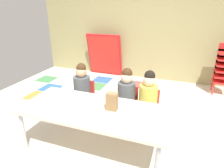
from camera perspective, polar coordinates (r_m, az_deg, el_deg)
name	(u,v)px	position (r m, az deg, el deg)	size (l,w,h in m)	color
ground_plane	(111,125)	(3.17, -0.42, -11.66)	(5.48, 4.76, 0.02)	silver
back_wall	(146,24)	(4.95, 9.75, 16.70)	(5.48, 0.10, 2.64)	tan
craft_table	(94,112)	(2.46, -5.20, -7.99)	(1.83, 0.81, 0.57)	beige
seated_child_near_camera	(82,86)	(3.16, -8.63, -0.48)	(0.32, 0.31, 0.92)	red
seated_child_middle_seat	(127,92)	(2.90, 4.23, -2.39)	(0.32, 0.31, 0.92)	red
seated_child_far_right	(148,95)	(2.84, 10.47, -3.28)	(0.34, 0.34, 0.92)	red
kid_chair_red_stack	(224,67)	(4.63, 29.70, 4.39)	(0.32, 0.30, 1.04)	red
folded_activity_table	(104,55)	(5.17, -2.19, 8.36)	(0.90, 0.29, 1.09)	red
paper_bag_brown	(112,101)	(2.35, -0.02, -5.07)	(0.13, 0.09, 0.22)	#9E754C
paper_plate_near_edge	(64,102)	(2.64, -13.63, -5.18)	(0.18, 0.18, 0.01)	white
paper_plate_center_table	(92,109)	(2.43, -5.93, -7.08)	(0.18, 0.18, 0.01)	white
donut_powdered_on_plate	(64,101)	(2.63, -13.67, -4.75)	(0.12, 0.12, 0.04)	white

